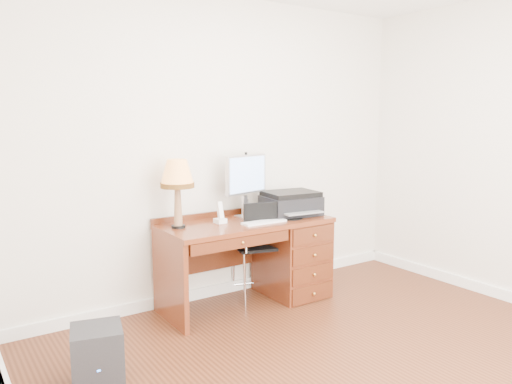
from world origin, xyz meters
TOP-DOWN VIEW (x-y plane):
  - ground at (0.00, 0.00)m, footprint 4.00×4.00m
  - room_shell at (0.00, 0.63)m, footprint 4.00×4.00m
  - desk at (0.32, 1.40)m, footprint 1.50×0.67m
  - monitor at (0.11, 1.56)m, footprint 0.48×0.21m
  - keyboard at (0.09, 1.25)m, footprint 0.40×0.12m
  - mouse_pad at (0.39, 1.28)m, footprint 0.23×0.23m
  - printer at (0.50, 1.41)m, footprint 0.53×0.43m
  - leg_lamp at (-0.60, 1.48)m, footprint 0.27×0.27m
  - phone at (-0.23, 1.45)m, footprint 0.10×0.10m
  - pen_cup at (0.15, 1.61)m, footprint 0.07×0.07m
  - chair at (0.19, 1.43)m, footprint 0.53×0.53m
  - equipment_box at (-1.49, 0.80)m, footprint 0.37×0.37m

SIDE VIEW (x-z plane):
  - ground at x=0.00m, z-range 0.00..0.00m
  - room_shell at x=0.00m, z-range -1.95..2.05m
  - equipment_box at x=-1.49m, z-range 0.00..0.36m
  - desk at x=0.32m, z-range 0.04..0.79m
  - chair at x=0.19m, z-range 0.10..1.01m
  - keyboard at x=0.09m, z-range 0.75..0.77m
  - mouse_pad at x=0.39m, z-range 0.74..0.79m
  - pen_cup at x=0.15m, z-range 0.75..0.84m
  - phone at x=-0.23m, z-range 0.71..0.90m
  - printer at x=0.50m, z-range 0.75..0.97m
  - monitor at x=0.11m, z-range 0.82..1.38m
  - leg_lamp at x=-0.60m, z-range 0.88..1.44m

